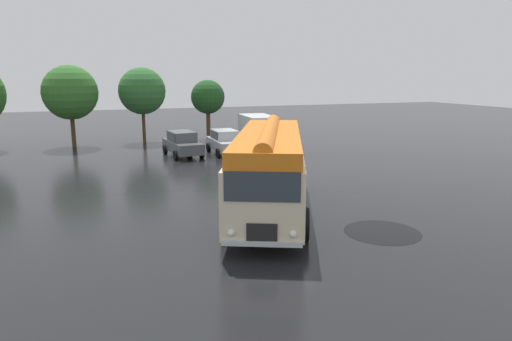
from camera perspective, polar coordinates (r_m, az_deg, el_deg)
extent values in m
plane|color=black|center=(17.83, 2.04, -5.71)|extent=(120.00, 120.00, 0.00)
cube|color=beige|center=(17.96, 1.67, -0.30)|extent=(6.41, 10.14, 2.10)
cube|color=orange|center=(17.73, 1.70, 3.91)|extent=(6.15, 9.87, 0.56)
cylinder|color=orange|center=(17.69, 1.70, 4.74)|extent=(4.48, 8.90, 0.60)
cube|color=#2D3842|center=(18.14, 5.72, 1.60)|extent=(3.34, 7.30, 0.84)
cube|color=#2D3842|center=(18.24, -2.26, 1.71)|extent=(3.34, 7.30, 0.84)
cube|color=orange|center=(18.14, 5.68, -0.13)|extent=(3.42, 7.48, 0.12)
cube|color=orange|center=(18.24, -2.27, -0.01)|extent=(3.42, 7.48, 0.12)
cube|color=#2D3842|center=(12.93, 0.76, -2.06)|extent=(2.02, 0.94, 0.88)
cube|color=black|center=(13.32, 0.74, -7.80)|extent=(0.84, 0.43, 0.56)
cube|color=silver|center=(13.41, 0.73, -9.15)|extent=(2.20, 1.07, 0.16)
sphere|color=white|center=(13.30, 4.65, -8.00)|extent=(0.22, 0.22, 0.22)
sphere|color=white|center=(13.40, -3.14, -7.83)|extent=(0.22, 0.22, 0.22)
cylinder|color=black|center=(15.24, 6.08, -6.69)|extent=(0.71, 1.12, 1.10)
cylinder|color=orange|center=(15.24, 6.08, -6.69)|extent=(0.45, 0.48, 0.39)
cylinder|color=black|center=(15.36, -3.72, -6.49)|extent=(0.71, 1.12, 1.10)
cylinder|color=orange|center=(15.36, -3.72, -6.49)|extent=(0.45, 0.48, 0.39)
cylinder|color=black|center=(21.01, 5.53, -1.49)|extent=(0.71, 1.12, 1.10)
cylinder|color=orange|center=(21.01, 5.53, -1.49)|extent=(0.45, 0.48, 0.39)
cylinder|color=black|center=(21.10, -1.55, -1.38)|extent=(0.71, 1.12, 1.10)
cylinder|color=orange|center=(21.10, -1.55, -1.38)|extent=(0.45, 0.48, 0.39)
cube|color=#4C5156|center=(31.18, -9.14, 3.02)|extent=(2.10, 4.35, 0.70)
cube|color=#4C5156|center=(31.22, -9.26, 4.27)|extent=(1.70, 2.32, 0.64)
cube|color=#2D3842|center=(31.45, -7.94, 4.36)|extent=(0.21, 1.93, 0.50)
cube|color=#2D3842|center=(31.02, -10.60, 4.17)|extent=(0.21, 1.93, 0.50)
cylinder|color=black|center=(30.28, -6.80, 2.15)|extent=(0.26, 0.66, 0.64)
cylinder|color=black|center=(29.75, -10.00, 1.88)|extent=(0.26, 0.66, 0.64)
cylinder|color=black|center=(32.72, -8.31, 2.84)|extent=(0.26, 0.66, 0.64)
cylinder|color=black|center=(32.23, -11.29, 2.60)|extent=(0.26, 0.66, 0.64)
cube|color=#B7BABF|center=(31.66, -3.86, 3.27)|extent=(1.71, 4.20, 0.70)
cube|color=#B7BABF|center=(31.71, -3.95, 4.51)|extent=(1.50, 2.19, 0.64)
cube|color=#2D3842|center=(31.93, -2.64, 4.58)|extent=(0.03, 1.93, 0.50)
cube|color=#2D3842|center=(31.50, -5.28, 4.44)|extent=(0.03, 1.93, 0.50)
cylinder|color=black|center=(30.75, -1.59, 2.38)|extent=(0.20, 0.64, 0.64)
cylinder|color=black|center=(30.24, -4.75, 2.18)|extent=(0.20, 0.64, 0.64)
cylinder|color=black|center=(33.19, -3.03, 3.07)|extent=(0.20, 0.64, 0.64)
cylinder|color=black|center=(32.72, -5.98, 2.90)|extent=(0.20, 0.64, 0.64)
cube|color=#B2B7BC|center=(33.42, 0.26, 5.10)|extent=(2.25, 4.06, 2.10)
cube|color=gray|center=(30.71, 1.84, 4.03)|extent=(2.01, 1.86, 1.60)
cube|color=#2D3842|center=(29.84, 2.38, 4.34)|extent=(1.70, 0.14, 0.72)
cylinder|color=black|center=(31.22, 3.61, 2.66)|extent=(0.29, 0.81, 0.80)
cylinder|color=black|center=(30.57, -0.05, 2.48)|extent=(0.29, 0.81, 0.80)
cylinder|color=black|center=(34.55, 1.56, 3.57)|extent=(0.29, 0.81, 0.80)
cylinder|color=black|center=(33.96, -1.78, 3.42)|extent=(0.29, 0.81, 0.80)
cylinder|color=#4C3823|center=(37.26, -21.89, 4.71)|extent=(0.31, 0.31, 2.59)
sphere|color=#336B28|center=(37.06, -22.22, 9.01)|extent=(4.04, 4.04, 4.04)
sphere|color=#336B28|center=(37.04, -22.35, 9.14)|extent=(2.36, 2.36, 2.36)
cylinder|color=#4C3823|center=(38.13, -13.84, 5.47)|extent=(0.27, 0.27, 2.73)
sphere|color=#2D662D|center=(37.94, -14.05, 9.61)|extent=(3.71, 3.71, 3.71)
sphere|color=#2D662D|center=(38.35, -13.87, 10.03)|extent=(2.47, 2.47, 2.47)
cylinder|color=#4C3823|center=(39.40, -5.97, 5.77)|extent=(0.35, 0.35, 2.49)
sphere|color=#1E4C1E|center=(39.22, -6.04, 9.13)|extent=(2.85, 2.85, 2.85)
sphere|color=#1E4C1E|center=(39.42, -6.45, 9.71)|extent=(1.80, 1.80, 1.80)
cylinder|color=black|center=(16.65, 15.51, -7.43)|extent=(2.66, 2.66, 0.01)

